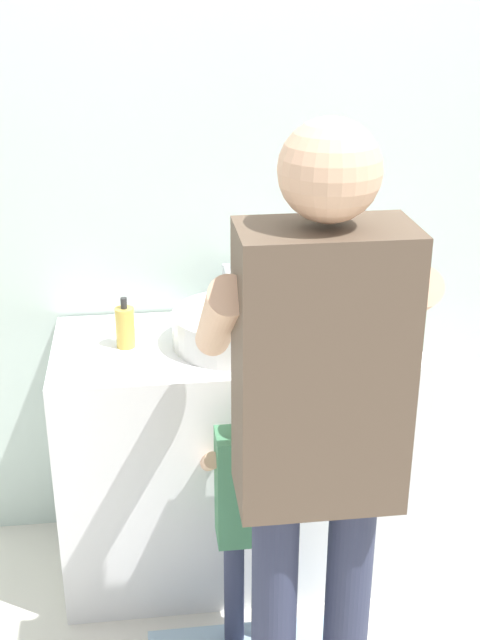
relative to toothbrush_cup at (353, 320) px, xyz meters
The scene contains 9 objects.
ground_plane 1.03m from the toothbrush_cup, 142.08° to the right, with size 14.00×14.00×0.00m, color silver.
back_wall 0.67m from the toothbrush_cup, 140.46° to the left, with size 4.40×0.08×2.70m.
vanity_cabinet 0.62m from the toothbrush_cup, behind, with size 1.15×0.54×0.86m, color white.
sink_basin 0.39m from the toothbrush_cup, behind, with size 0.39×0.39×0.11m.
faucet 0.44m from the toothbrush_cup, 151.00° to the left, with size 0.18×0.14×0.18m.
toothbrush_cup is the anchor object (origin of this frame).
soap_bottle 0.73m from the toothbrush_cup, behind, with size 0.06×0.06×0.17m.
child_toddler 0.68m from the toothbrush_cup, 133.83° to the right, with size 0.27×0.27×0.88m.
adult_parent 0.78m from the toothbrush_cup, 110.74° to the right, with size 0.52×0.55×1.68m.
Camera 1 is at (-0.28, -2.08, 1.96)m, focal length 46.30 mm.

